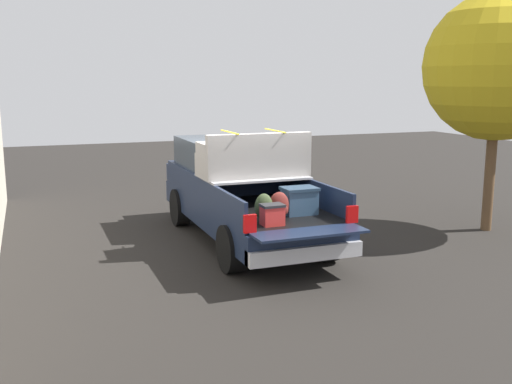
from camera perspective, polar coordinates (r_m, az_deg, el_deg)
name	(u,v)px	position (r m, az deg, el deg)	size (l,w,h in m)	color
ground_plane	(245,241)	(11.85, -1.05, -4.73)	(40.00, 40.00, 0.00)	black
pickup_truck	(239,189)	(11.98, -1.68, 0.27)	(6.05, 2.06, 2.23)	#162138
tree_background	(498,67)	(13.28, 22.24, 11.06)	(3.02, 3.02, 4.93)	brown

